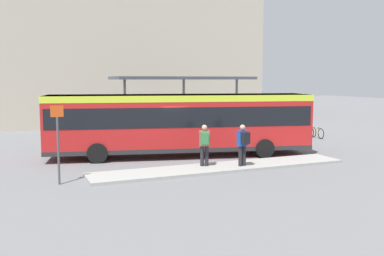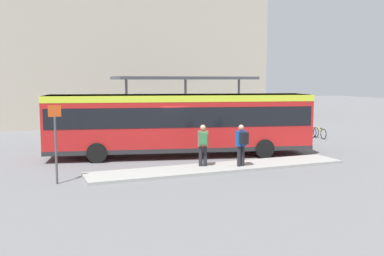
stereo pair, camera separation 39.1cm
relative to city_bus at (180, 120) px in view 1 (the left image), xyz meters
name	(u,v)px [view 1 (the left image)]	position (x,y,z in m)	size (l,w,h in m)	color
ground_plane	(180,156)	(-0.01, 0.00, -1.75)	(120.00, 120.00, 0.00)	slate
curb_island	(222,168)	(0.50, -3.51, -1.69)	(11.07, 1.80, 0.12)	#9E9E99
city_bus	(180,120)	(0.00, 0.00, 0.00)	(12.73, 5.22, 2.97)	red
pedestrian_waiting	(243,142)	(1.30, -3.83, -0.64)	(0.45, 0.48, 1.73)	#232328
pedestrian_companion	(204,143)	(-0.18, -3.24, -0.64)	(0.49, 0.53, 1.72)	#232328
bicycle_yellow	(317,133)	(10.33, 2.63, -1.41)	(0.48, 1.55, 0.67)	black
bicycle_white	(306,131)	(10.13, 3.44, -1.40)	(0.48, 1.61, 0.70)	black
bicycle_black	(298,130)	(10.08, 4.24, -1.39)	(0.48, 1.66, 0.72)	black
station_shelter	(184,80)	(2.35, 5.47, 1.92)	(8.72, 2.90, 3.87)	#4C515B
platform_sign	(58,141)	(-6.00, -3.64, -0.19)	(0.44, 0.08, 2.80)	#4C4C51
station_building	(113,30)	(1.29, 20.41, 6.47)	(23.67, 13.43, 16.44)	#BCB29E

